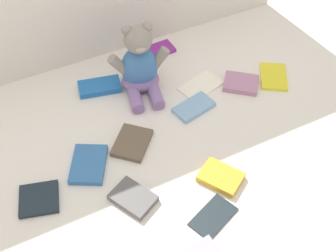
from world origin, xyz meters
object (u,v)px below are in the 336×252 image
Objects in this scene: book_case_7 at (132,143)px; book_case_11 at (39,199)px; book_case_5 at (213,216)px; book_case_10 at (194,107)px; book_case_3 at (89,164)px; book_case_9 at (100,87)px; book_case_0 at (156,51)px; book_case_12 at (133,198)px; book_case_2 at (241,83)px; book_case_6 at (221,177)px; book_case_1 at (201,85)px; teddy_bear at (140,66)px; book_case_8 at (274,77)px.

book_case_7 is 0.30m from book_case_11.
book_case_10 is at bearing -43.11° from book_case_5.
book_case_9 is at bearing 92.05° from book_case_3.
book_case_0 is 1.12× the size of book_case_12.
book_case_6 reaches higher than book_case_2.
book_case_6 is at bearing 87.01° from book_case_11.
book_case_12 reaches higher than book_case_3.
book_case_3 is (-0.44, -0.14, 0.00)m from book_case_1.
book_case_5 is at bearing -33.67° from book_case_10.
book_case_5 is at bearing -81.62° from teddy_bear.
book_case_9 is (-0.25, -0.09, 0.00)m from book_case_0.
book_case_7 is 1.07× the size of book_case_12.
book_case_6 is (-0.13, -0.35, 0.01)m from book_case_1.
book_case_9 reaches higher than book_case_2.
book_case_2 is 0.55m from book_case_12.
book_case_2 is (0.30, -0.14, -0.08)m from teddy_bear.
book_case_5 is 0.46m from book_case_11.
book_case_0 is at bearing -35.03° from book_case_5.
book_case_9 reaches higher than book_case_7.
book_case_5 is (-0.16, -0.66, -0.00)m from book_case_0.
book_case_6 is at bearing -4.92° from book_case_3.
teddy_bear is at bearing -100.13° from book_case_9.
book_case_7 is 0.54m from book_case_8.
book_case_7 is (-0.25, -0.35, 0.00)m from book_case_0.
book_case_1 and book_case_5 have the same top height.
book_case_12 is (-0.30, -0.22, 0.00)m from book_case_10.
book_case_7 is 1.18× the size of book_case_11.
book_case_2 is 0.39m from book_case_6.
book_case_3 reaches higher than book_case_1.
book_case_11 reaches higher than book_case_8.
book_case_6 reaches higher than book_case_10.
book_case_2 is 0.57m from book_case_3.
book_case_5 is 1.10× the size of book_case_12.
book_case_8 is at bearing -72.56° from book_case_5.
book_case_8 is (0.24, -0.07, 0.00)m from book_case_1.
book_case_0 reaches higher than book_case_1.
book_case_0 is 0.98× the size of book_case_8.
book_case_9 is 1.21× the size of book_case_12.
book_case_7 is 0.19m from book_case_12.
book_case_5 is 0.21m from book_case_12.
teddy_bear reaches higher than book_case_2.
book_case_5 is at bearing -158.53° from book_case_9.
book_case_2 is at bearing 22.86° from book_case_8.
book_case_10 reaches higher than book_case_5.
book_case_2 reaches higher than book_case_0.
book_case_6 is at bearing 170.27° from book_case_7.
book_case_2 is 0.19m from book_case_10.
book_case_10 is (-0.07, -0.08, 0.00)m from book_case_1.
book_case_5 is 0.58m from book_case_9.
book_case_11 is at bearing 55.29° from book_case_7.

